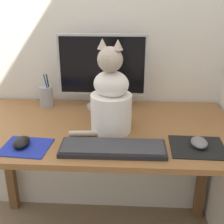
{
  "coord_description": "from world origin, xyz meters",
  "views": [
    {
      "loc": [
        0.14,
        -1.3,
        1.36
      ],
      "look_at": [
        0.07,
        -0.13,
        0.87
      ],
      "focal_mm": 50.0,
      "sensor_mm": 36.0,
      "label": 1
    }
  ],
  "objects_px": {
    "pen_cup": "(46,96)",
    "computer_mouse_right": "(199,142)",
    "computer_mouse_left": "(22,142)",
    "cat": "(111,99)",
    "keyboard": "(113,148)",
    "monitor": "(102,70)"
  },
  "relations": [
    {
      "from": "computer_mouse_left",
      "to": "computer_mouse_right",
      "type": "relative_size",
      "value": 1.0
    },
    {
      "from": "computer_mouse_right",
      "to": "cat",
      "type": "xyz_separation_m",
      "value": [
        -0.37,
        0.13,
        0.13
      ]
    },
    {
      "from": "computer_mouse_left",
      "to": "cat",
      "type": "xyz_separation_m",
      "value": [
        0.35,
        0.17,
        0.13
      ]
    },
    {
      "from": "computer_mouse_right",
      "to": "pen_cup",
      "type": "distance_m",
      "value": 0.84
    },
    {
      "from": "computer_mouse_left",
      "to": "monitor",
      "type": "bearing_deg",
      "value": 57.02
    },
    {
      "from": "keyboard",
      "to": "computer_mouse_left",
      "type": "xyz_separation_m",
      "value": [
        -0.37,
        0.01,
        0.01
      ]
    },
    {
      "from": "computer_mouse_right",
      "to": "monitor",
      "type": "bearing_deg",
      "value": 136.13
    },
    {
      "from": "keyboard",
      "to": "pen_cup",
      "type": "height_order",
      "value": "pen_cup"
    },
    {
      "from": "computer_mouse_left",
      "to": "pen_cup",
      "type": "bearing_deg",
      "value": 91.24
    },
    {
      "from": "cat",
      "to": "computer_mouse_left",
      "type": "bearing_deg",
      "value": -138.85
    },
    {
      "from": "computer_mouse_right",
      "to": "computer_mouse_left",
      "type": "bearing_deg",
      "value": -176.77
    },
    {
      "from": "keyboard",
      "to": "monitor",
      "type": "bearing_deg",
      "value": 99.3
    },
    {
      "from": "computer_mouse_left",
      "to": "cat",
      "type": "distance_m",
      "value": 0.41
    },
    {
      "from": "cat",
      "to": "pen_cup",
      "type": "xyz_separation_m",
      "value": [
        -0.36,
        0.28,
        -0.1
      ]
    },
    {
      "from": "keyboard",
      "to": "cat",
      "type": "distance_m",
      "value": 0.23
    },
    {
      "from": "computer_mouse_left",
      "to": "pen_cup",
      "type": "xyz_separation_m",
      "value": [
        -0.01,
        0.45,
        0.04
      ]
    },
    {
      "from": "cat",
      "to": "pen_cup",
      "type": "height_order",
      "value": "cat"
    },
    {
      "from": "keyboard",
      "to": "computer_mouse_right",
      "type": "relative_size",
      "value": 4.41
    },
    {
      "from": "pen_cup",
      "to": "computer_mouse_right",
      "type": "bearing_deg",
      "value": -29.39
    },
    {
      "from": "keyboard",
      "to": "cat",
      "type": "bearing_deg",
      "value": 95.58
    },
    {
      "from": "keyboard",
      "to": "computer_mouse_left",
      "type": "distance_m",
      "value": 0.37
    },
    {
      "from": "monitor",
      "to": "cat",
      "type": "bearing_deg",
      "value": -77.9
    }
  ]
}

